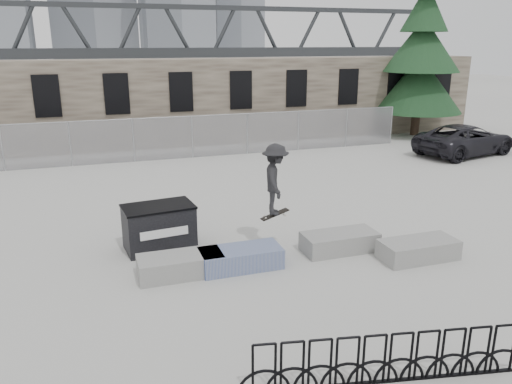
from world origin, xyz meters
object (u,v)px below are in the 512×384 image
planter_far_left (180,264)px  dumpster (159,227)px  planter_offset (418,249)px  skateboarder (275,179)px  planter_center_left (241,257)px  spruce_tree (422,54)px  planter_center_right (340,241)px  suv (465,140)px  bike_rack (387,359)px

planter_far_left → dumpster: (-0.24, 1.79, 0.34)m
planter_offset → skateboarder: 4.09m
planter_center_left → planter_offset: 4.59m
dumpster → spruce_tree: 21.38m
dumpster → spruce_tree: size_ratio=0.17×
planter_center_right → spruce_tree: bearing=48.7°
suv → skateboarder: skateboarder is taller
planter_center_left → bike_rack: size_ratio=0.41×
spruce_tree → suv: 6.75m
bike_rack → planter_center_left: bearing=101.5°
dumpster → skateboarder: skateboarder is taller
planter_offset → dumpster: bearing=155.7°
planter_center_left → dumpster: 2.56m
dumpster → suv: 17.43m
planter_far_left → planter_offset: 6.06m
dumpster → skateboarder: size_ratio=0.97×
planter_far_left → skateboarder: skateboarder is taller
dumpster → suv: bearing=17.4°
planter_center_right → dumpster: dumpster is taller
skateboarder → suv: bearing=-42.8°
planter_center_left → planter_offset: bearing=-11.9°
planter_center_right → skateboarder: 2.39m
planter_far_left → planter_center_left: size_ratio=1.00×
planter_center_right → suv: bearing=37.3°
planter_offset → planter_far_left: bearing=170.4°
planter_center_right → dumpster: bearing=159.5°
planter_offset → suv: (9.75, 9.82, 0.47)m
bike_rack → skateboarder: size_ratio=2.40×
planter_far_left → skateboarder: 3.31m
planter_far_left → dumpster: 1.84m
planter_far_left → planter_center_left: 1.49m
planter_center_right → bike_rack: (-1.81, -5.09, 0.16)m
planter_far_left → planter_center_right: bearing=1.3°
planter_far_left → dumpster: size_ratio=1.02×
planter_far_left → planter_center_left: (1.49, -0.06, 0.00)m
planter_center_right → bike_rack: 5.41m
planter_far_left → suv: suv is taller
planter_offset → suv: 13.84m
planter_far_left → skateboarder: (2.74, 0.88, 1.64)m
planter_far_left → bike_rack: 5.58m
planter_center_right → planter_offset: same height
planter_center_right → skateboarder: (-1.56, 0.78, 1.64)m
planter_center_left → dumpster: bearing=132.8°
planter_offset → planter_center_left: bearing=168.1°
planter_far_left → bike_rack: (2.49, -4.99, 0.16)m
suv → planter_center_left: bearing=110.0°
dumpster → suv: suv is taller
planter_center_left → bike_rack: bearing=-78.5°
planter_center_left → dumpster: (-1.72, 1.86, 0.34)m
suv → planter_center_right: bearing=115.4°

